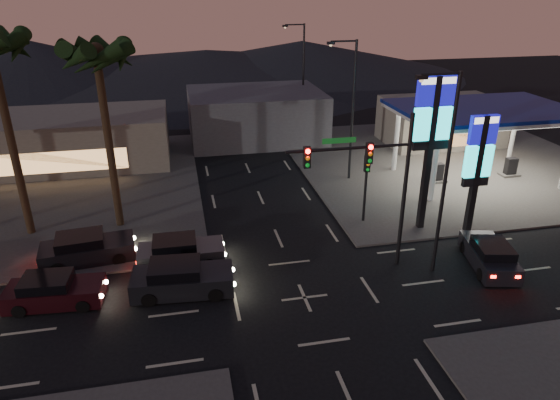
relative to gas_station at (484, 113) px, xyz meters
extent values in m
plane|color=black|center=(-16.00, -12.00, -5.08)|extent=(140.00, 140.00, 0.00)
cube|color=#47443F|center=(0.00, 4.00, -5.02)|extent=(24.00, 24.00, 0.12)
cube|color=#47443F|center=(-32.00, 4.00, -5.02)|extent=(24.00, 24.00, 0.12)
cylinder|color=silver|center=(-5.00, -3.00, -2.58)|extent=(0.36, 0.36, 5.00)
cylinder|color=silver|center=(-5.00, 3.00, -2.58)|extent=(0.36, 0.36, 5.00)
cylinder|color=silver|center=(5.00, 3.00, -2.58)|extent=(0.36, 0.36, 5.00)
cube|color=silver|center=(0.00, 0.00, 0.12)|extent=(12.00, 8.00, 0.50)
cube|color=white|center=(0.00, 0.00, -0.18)|extent=(11.60, 7.60, 0.06)
cube|color=navy|center=(0.00, 0.00, 0.27)|extent=(12.20, 8.20, 0.25)
cube|color=black|center=(-3.00, 0.00, -4.28)|extent=(0.80, 0.50, 1.40)
cube|color=black|center=(3.00, 0.00, -4.28)|extent=(0.80, 0.50, 1.40)
cube|color=#726B5B|center=(2.00, 9.00, -3.08)|extent=(10.00, 6.00, 4.00)
cube|color=black|center=(-7.50, -6.50, -0.58)|extent=(0.35, 0.35, 9.00)
cube|color=#0E0D93|center=(-7.50, -6.50, 3.12)|extent=(2.20, 0.30, 1.60)
cube|color=white|center=(-7.50, -6.50, 3.67)|extent=(1.98, 0.32, 0.35)
cube|color=#1AF7FA|center=(-7.50, -6.50, 1.32)|extent=(2.20, 0.30, 1.80)
cube|color=black|center=(-7.50, -6.50, 0.12)|extent=(2.09, 0.28, 0.50)
cube|color=black|center=(-5.00, -7.50, -1.58)|extent=(0.35, 0.35, 7.00)
cube|color=#0E0D93|center=(-5.00, -7.50, 1.12)|extent=(1.60, 0.30, 1.60)
cube|color=white|center=(-5.00, -7.50, 1.67)|extent=(1.44, 0.32, 0.35)
cube|color=#1AF7FA|center=(-5.00, -7.50, -0.68)|extent=(1.60, 0.30, 1.80)
cube|color=black|center=(-5.00, -7.50, -1.88)|extent=(1.52, 0.28, 0.50)
cylinder|color=black|center=(-10.50, -10.00, -1.08)|extent=(0.20, 0.20, 8.00)
cylinder|color=black|center=(-13.50, -10.00, 1.42)|extent=(6.00, 0.14, 0.14)
cube|color=#0C3F14|center=(-14.00, -10.00, 1.82)|extent=(1.60, 0.05, 0.25)
cube|color=black|center=(-12.50, -10.00, 1.12)|extent=(0.32, 0.25, 1.00)
sphere|color=#FF0C07|center=(-12.50, -10.15, 1.45)|extent=(0.22, 0.22, 0.22)
sphere|color=orange|center=(-12.50, -10.15, 1.12)|extent=(0.20, 0.20, 0.20)
sphere|color=#0CB226|center=(-12.50, -10.15, 0.79)|extent=(0.20, 0.20, 0.20)
cube|color=black|center=(-15.50, -10.00, 1.12)|extent=(0.32, 0.25, 1.00)
sphere|color=#FF0C07|center=(-15.50, -10.15, 1.45)|extent=(0.22, 0.22, 0.22)
sphere|color=orange|center=(-15.50, -10.15, 1.12)|extent=(0.20, 0.20, 0.20)
sphere|color=#0CB226|center=(-15.50, -10.15, 0.79)|extent=(0.20, 0.20, 0.20)
cylinder|color=black|center=(-10.50, -5.00, -3.08)|extent=(0.16, 0.16, 4.00)
cube|color=black|center=(-10.50, -5.00, -1.28)|extent=(0.32, 0.25, 1.00)
sphere|color=#FF0C07|center=(-10.50, -5.15, -0.95)|extent=(0.22, 0.22, 0.22)
sphere|color=orange|center=(-10.50, -5.15, -1.28)|extent=(0.20, 0.20, 0.20)
sphere|color=#0CB226|center=(-10.50, -5.15, -1.61)|extent=(0.20, 0.20, 0.20)
cylinder|color=black|center=(-9.00, -11.00, -0.08)|extent=(0.18, 0.18, 10.00)
cylinder|color=black|center=(-9.90, -11.00, 4.82)|extent=(1.80, 0.12, 0.12)
cube|color=black|center=(-10.80, -11.00, 4.72)|extent=(0.50, 0.25, 0.18)
sphere|color=#FFCC8C|center=(-10.80, -11.00, 4.60)|extent=(0.20, 0.20, 0.20)
cylinder|color=black|center=(-9.00, 2.00, -0.08)|extent=(0.18, 0.18, 10.00)
cylinder|color=black|center=(-9.90, 2.00, 4.82)|extent=(1.80, 0.12, 0.12)
cube|color=black|center=(-10.80, 2.00, 4.72)|extent=(0.50, 0.25, 0.18)
sphere|color=#FFCC8C|center=(-10.80, 2.00, 4.60)|extent=(0.20, 0.20, 0.20)
cylinder|color=black|center=(-9.00, 16.00, -0.08)|extent=(0.18, 0.18, 10.00)
cylinder|color=black|center=(-9.90, 16.00, 4.82)|extent=(1.80, 0.12, 0.12)
cube|color=black|center=(-10.80, 16.00, 4.72)|extent=(0.50, 0.25, 0.18)
sphere|color=#FFCC8C|center=(-10.80, 16.00, 4.60)|extent=(0.20, 0.20, 0.20)
cylinder|color=black|center=(-25.00, -2.50, 0.02)|extent=(0.44, 0.44, 10.20)
sphere|color=black|center=(-25.00, -2.50, 5.12)|extent=(0.90, 0.90, 0.90)
cone|color=black|center=(-23.70, -2.50, 4.82)|extent=(0.90, 2.74, 1.91)
cone|color=black|center=(-24.08, -1.58, 4.82)|extent=(2.57, 2.57, 1.91)
cone|color=black|center=(-25.00, -1.20, 4.82)|extent=(2.74, 0.90, 1.91)
cone|color=black|center=(-25.92, -1.58, 4.82)|extent=(2.57, 2.57, 1.91)
cone|color=black|center=(-26.30, -2.50, 4.82)|extent=(0.90, 2.74, 1.91)
cone|color=black|center=(-25.92, -3.42, 4.82)|extent=(2.57, 2.57, 1.91)
cone|color=black|center=(-25.00, -3.80, 4.82)|extent=(2.74, 0.90, 1.91)
cone|color=black|center=(-24.08, -3.42, 4.82)|extent=(2.57, 2.57, 1.91)
cylinder|color=black|center=(-30.00, -2.50, 0.32)|extent=(0.44, 0.44, 10.80)
cone|color=black|center=(-28.70, -2.50, 5.42)|extent=(0.90, 2.74, 1.91)
cone|color=black|center=(-29.08, -1.58, 5.42)|extent=(2.57, 2.57, 1.91)
cone|color=black|center=(-29.08, -3.42, 5.42)|extent=(2.57, 2.57, 1.91)
cube|color=#726B5B|center=(-30.00, 10.00, -3.08)|extent=(16.00, 8.00, 4.00)
cube|color=#4C4C51|center=(-14.00, 14.00, -2.88)|extent=(12.00, 9.00, 4.40)
cone|color=black|center=(-41.00, 48.00, -2.08)|extent=(40.00, 40.00, 6.00)
cone|color=black|center=(-1.00, 48.00, -2.58)|extent=(50.00, 50.00, 5.00)
cone|color=black|center=(-16.00, 48.00, -3.08)|extent=(60.00, 60.00, 4.00)
cube|color=black|center=(-21.50, -10.37, -4.49)|extent=(4.84, 2.34, 0.96)
cube|color=black|center=(-21.82, -10.34, -3.85)|extent=(2.49, 2.00, 0.69)
cylinder|color=black|center=(-19.94, -9.58, -4.74)|extent=(0.70, 0.31, 0.68)
cylinder|color=black|center=(-20.08, -11.39, -4.74)|extent=(0.70, 0.31, 0.68)
cylinder|color=black|center=(-22.92, -9.35, -4.74)|extent=(0.70, 0.31, 0.68)
cylinder|color=black|center=(-23.06, -11.16, -4.74)|extent=(0.70, 0.31, 0.68)
sphere|color=#FFF2BF|center=(-19.11, -9.92, -4.42)|extent=(0.24, 0.24, 0.24)
sphere|color=#FFF2BF|center=(-19.21, -11.19, -4.42)|extent=(0.24, 0.24, 0.24)
cube|color=#FF140A|center=(-23.79, -9.55, -4.33)|extent=(0.11, 0.27, 0.15)
cube|color=#FF140A|center=(-23.89, -10.82, -4.33)|extent=(0.11, 0.27, 0.15)
cube|color=black|center=(-27.21, -10.09, -4.55)|extent=(4.36, 2.09, 0.87)
cube|color=black|center=(-27.49, -10.07, -3.97)|extent=(2.23, 1.79, 0.63)
cylinder|color=black|center=(-25.80, -9.37, -4.77)|extent=(0.63, 0.28, 0.62)
cylinder|color=black|center=(-25.92, -11.01, -4.77)|extent=(0.63, 0.28, 0.62)
cylinder|color=black|center=(-28.49, -9.17, -4.77)|extent=(0.63, 0.28, 0.62)
cylinder|color=black|center=(-28.61, -10.81, -4.77)|extent=(0.63, 0.28, 0.62)
sphere|color=#FFF2BF|center=(-25.05, -9.67, -4.48)|extent=(0.21, 0.21, 0.21)
sphere|color=#FFF2BF|center=(-25.13, -10.82, -4.48)|extent=(0.21, 0.21, 0.21)
cube|color=#FF140A|center=(-29.28, -9.36, -4.41)|extent=(0.09, 0.25, 0.13)
cube|color=#FF140A|center=(-29.36, -10.51, -4.41)|extent=(0.09, 0.25, 0.13)
cube|color=#4E4F50|center=(-21.50, -7.67, -4.53)|extent=(4.40, 1.89, 0.90)
cube|color=black|center=(-21.80, -7.67, -3.94)|extent=(2.21, 1.72, 0.65)
cylinder|color=black|center=(-20.10, -6.85, -4.76)|extent=(0.64, 0.25, 0.64)
cylinder|color=black|center=(-20.12, -8.54, -4.76)|extent=(0.64, 0.25, 0.64)
cylinder|color=black|center=(-22.88, -6.81, -4.76)|extent=(0.64, 0.25, 0.64)
cylinder|color=black|center=(-22.90, -8.50, -4.76)|extent=(0.64, 0.25, 0.64)
sphere|color=#FFF2BF|center=(-19.30, -7.10, -4.46)|extent=(0.22, 0.22, 0.22)
sphere|color=#FFF2BF|center=(-19.32, -8.30, -4.46)|extent=(0.22, 0.22, 0.22)
cube|color=#FF140A|center=(-23.68, -7.05, -4.38)|extent=(0.08, 0.25, 0.14)
cube|color=#FF140A|center=(-23.70, -8.24, -4.38)|extent=(0.08, 0.25, 0.14)
cube|color=black|center=(-26.26, -6.42, -4.50)|extent=(4.86, 2.47, 0.96)
cube|color=black|center=(-26.58, -6.46, -3.86)|extent=(2.52, 2.05, 0.69)
cylinder|color=black|center=(-24.89, -5.36, -4.74)|extent=(0.70, 0.33, 0.68)
cylinder|color=black|center=(-24.69, -7.15, -4.74)|extent=(0.70, 0.33, 0.68)
cylinder|color=black|center=(-27.84, -5.69, -4.74)|extent=(0.70, 0.33, 0.68)
cylinder|color=black|center=(-27.64, -7.48, -4.74)|extent=(0.70, 0.33, 0.68)
sphere|color=#FFF2BF|center=(-24.01, -5.53, -4.42)|extent=(0.23, 0.23, 0.23)
sphere|color=#FFF2BF|center=(-23.87, -6.79, -4.42)|extent=(0.23, 0.23, 0.23)
cube|color=#FF140A|center=(-28.65, -6.05, -4.34)|extent=(0.11, 0.27, 0.15)
cube|color=#FF140A|center=(-28.51, -7.31, -4.34)|extent=(0.11, 0.27, 0.15)
cube|color=black|center=(-6.00, -11.18, -4.55)|extent=(2.70, 4.55, 0.87)
cube|color=black|center=(-6.07, -11.46, -3.97)|extent=(2.08, 2.44, 0.63)
cylinder|color=black|center=(-6.50, -9.67, -4.77)|extent=(0.37, 0.66, 0.62)
cylinder|color=black|center=(-4.89, -10.04, -4.77)|extent=(0.37, 0.66, 0.62)
cylinder|color=black|center=(-7.11, -12.31, -4.77)|extent=(0.37, 0.66, 0.62)
cylinder|color=black|center=(-5.50, -12.68, -4.77)|extent=(0.37, 0.66, 0.62)
cube|color=#FF140A|center=(-7.04, -13.12, -4.40)|extent=(0.25, 0.13, 0.14)
cube|color=#FF140A|center=(-5.91, -13.38, -4.40)|extent=(0.25, 0.13, 0.14)
camera|label=1|loc=(-21.13, -30.80, 8.46)|focal=32.00mm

